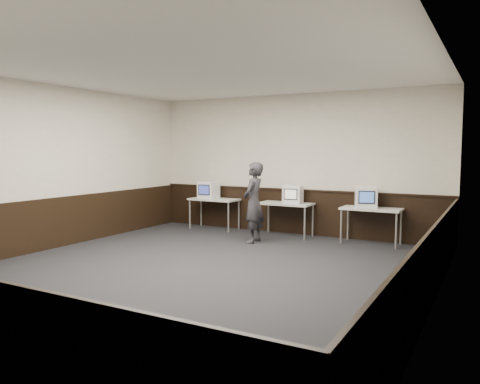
# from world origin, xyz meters

# --- Properties ---
(floor) EXTENTS (8.00, 8.00, 0.00)m
(floor) POSITION_xyz_m (0.00, 0.00, 0.00)
(floor) COLOR black
(floor) RESTS_ON ground
(ceiling) EXTENTS (8.00, 8.00, 0.00)m
(ceiling) POSITION_xyz_m (0.00, 0.00, 3.20)
(ceiling) COLOR white
(ceiling) RESTS_ON back_wall
(back_wall) EXTENTS (7.00, 0.00, 7.00)m
(back_wall) POSITION_xyz_m (0.00, 4.00, 1.60)
(back_wall) COLOR beige
(back_wall) RESTS_ON ground
(left_wall) EXTENTS (0.00, 8.00, 8.00)m
(left_wall) POSITION_xyz_m (-3.50, 0.00, 1.60)
(left_wall) COLOR beige
(left_wall) RESTS_ON ground
(right_wall) EXTENTS (0.00, 8.00, 8.00)m
(right_wall) POSITION_xyz_m (3.50, 0.00, 1.60)
(right_wall) COLOR beige
(right_wall) RESTS_ON ground
(wainscot_back) EXTENTS (6.98, 0.04, 1.00)m
(wainscot_back) POSITION_xyz_m (0.00, 3.98, 0.50)
(wainscot_back) COLOR black
(wainscot_back) RESTS_ON back_wall
(wainscot_left) EXTENTS (0.04, 7.98, 1.00)m
(wainscot_left) POSITION_xyz_m (-3.48, 0.00, 0.50)
(wainscot_left) COLOR black
(wainscot_left) RESTS_ON left_wall
(wainscot_right) EXTENTS (0.04, 7.98, 1.00)m
(wainscot_right) POSITION_xyz_m (3.48, 0.00, 0.50)
(wainscot_right) COLOR black
(wainscot_right) RESTS_ON right_wall
(wainscot_rail) EXTENTS (6.98, 0.06, 0.04)m
(wainscot_rail) POSITION_xyz_m (0.00, 3.96, 1.02)
(wainscot_rail) COLOR black
(wainscot_rail) RESTS_ON wainscot_back
(desk_left) EXTENTS (1.20, 0.60, 0.75)m
(desk_left) POSITION_xyz_m (-1.90, 3.60, 0.68)
(desk_left) COLOR beige
(desk_left) RESTS_ON ground
(desk_center) EXTENTS (1.20, 0.60, 0.75)m
(desk_center) POSITION_xyz_m (0.00, 3.60, 0.68)
(desk_center) COLOR beige
(desk_center) RESTS_ON ground
(desk_right) EXTENTS (1.20, 0.60, 0.75)m
(desk_right) POSITION_xyz_m (1.90, 3.60, 0.68)
(desk_right) COLOR beige
(desk_right) RESTS_ON ground
(emac_left) EXTENTS (0.43, 0.47, 0.42)m
(emac_left) POSITION_xyz_m (-2.03, 3.55, 0.96)
(emac_left) COLOR white
(emac_left) RESTS_ON desk_left
(emac_center) EXTENTS (0.46, 0.48, 0.40)m
(emac_center) POSITION_xyz_m (0.17, 3.60, 0.95)
(emac_center) COLOR white
(emac_center) RESTS_ON desk_center
(emac_right) EXTENTS (0.55, 0.56, 0.43)m
(emac_right) POSITION_xyz_m (1.79, 3.58, 0.97)
(emac_right) COLOR white
(emac_right) RESTS_ON desk_right
(person) EXTENTS (0.45, 0.64, 1.68)m
(person) POSITION_xyz_m (-0.29, 2.58, 0.84)
(person) COLOR #29272D
(person) RESTS_ON ground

